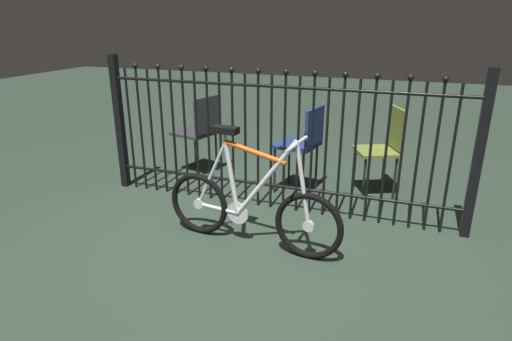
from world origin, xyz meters
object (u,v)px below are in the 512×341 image
(chair_olive, at_px, (385,143))
(chair_charcoal, at_px, (200,127))
(bicycle, at_px, (250,207))
(chair_navy, at_px, (304,140))

(chair_olive, relative_size, chair_charcoal, 0.99)
(bicycle, relative_size, chair_olive, 1.67)
(chair_charcoal, bearing_deg, chair_olive, 2.10)
(chair_olive, xyz_separation_m, chair_charcoal, (-1.96, -0.07, 0.01))
(chair_olive, height_order, chair_charcoal, chair_charcoal)
(chair_navy, xyz_separation_m, chair_olive, (0.75, 0.24, -0.02))
(chair_charcoal, bearing_deg, chair_navy, -8.08)
(chair_navy, xyz_separation_m, chair_charcoal, (-1.21, 0.17, -0.01))
(bicycle, xyz_separation_m, chair_navy, (0.12, 1.18, 0.23))
(bicycle, height_order, chair_navy, bicycle)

